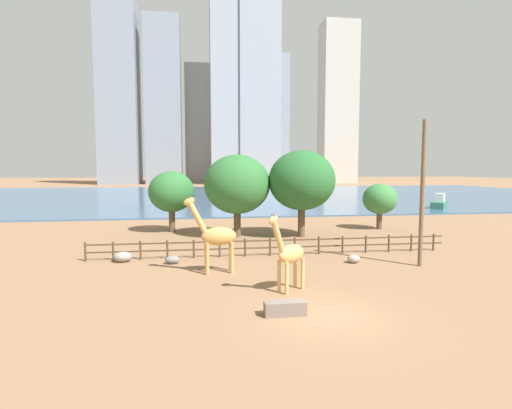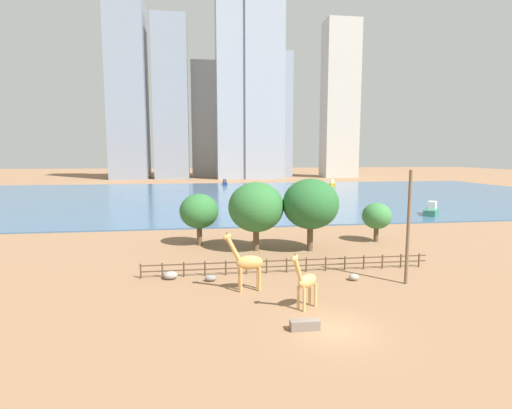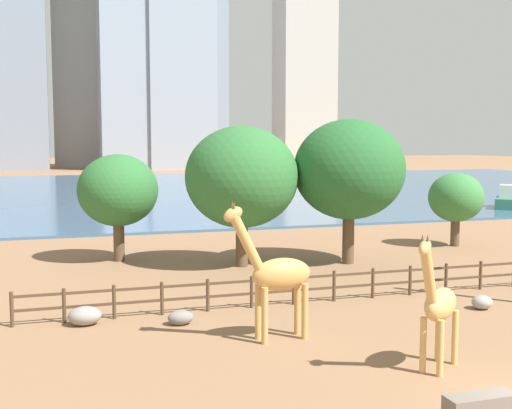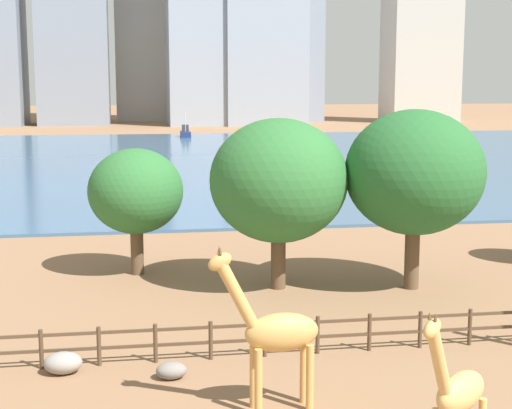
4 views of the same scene
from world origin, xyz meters
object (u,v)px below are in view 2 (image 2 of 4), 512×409
feeding_trough (305,325)px  boulder_near_fence (354,277)px  boat_tug (332,184)px  tree_right_tall (256,207)px  giraffe_tall (247,262)px  boulder_small (211,278)px  boat_sailboat (431,210)px  utility_pole (408,228)px  boulder_by_pole (171,275)px  tree_left_small (377,216)px  tree_left_large (199,211)px  boat_ferry (225,183)px  tree_center_broad (311,204)px  giraffe_companion (306,281)px

feeding_trough → boulder_near_fence: bearing=53.0°
boat_tug → boulder_near_fence: bearing=-4.5°
feeding_trough → tree_right_tall: tree_right_tall is taller
giraffe_tall → tree_right_tall: size_ratio=0.63×
giraffe_tall → boulder_near_fence: 9.48m
boulder_small → boat_sailboat: 49.02m
utility_pole → feeding_trough: 13.45m
boulder_by_pole → giraffe_tall: bearing=-31.4°
boulder_small → feeding_trough: 11.49m
tree_right_tall → boat_tug: bearing=66.0°
giraffe_tall → feeding_trough: giraffe_tall is taller
tree_left_small → boat_tug: tree_left_small is taller
giraffe_tall → boulder_small: (-2.76, 2.75, -1.99)m
giraffe_tall → tree_left_large: size_ratio=0.79×
boat_ferry → boat_sailboat: size_ratio=0.85×
giraffe_tall → tree_right_tall: bearing=-105.5°
boulder_by_pole → feeding_trough: (8.75, -11.13, -0.05)m
giraffe_tall → boat_sailboat: 48.71m
boulder_small → feeding_trough: feeding_trough is taller
utility_pole → tree_center_broad: size_ratio=1.18×
tree_left_large → tree_right_tall: bearing=-30.3°
giraffe_companion → tree_left_small: bearing=-163.0°
tree_left_small → boulder_small: bearing=-148.5°
giraffe_companion → boulder_small: size_ratio=4.35×
boulder_near_fence → boulder_by_pole: bearing=170.9°
feeding_trough → boat_ferry: (2.10, 112.24, 0.56)m
giraffe_tall → tree_right_tall: tree_right_tall is taller
giraffe_tall → boat_ferry: size_ratio=1.09×
tree_center_broad → tree_left_small: bearing=20.1°
boulder_near_fence → boat_ferry: (-4.45, 103.55, 0.58)m
giraffe_tall → utility_pole: size_ratio=0.51×
giraffe_tall → boat_sailboat: (35.75, 33.07, -1.29)m
boulder_near_fence → boulder_by_pole: boulder_by_pole is taller
boat_ferry → boat_tug: boat_tug is taller
feeding_trough → boat_ferry: boat_ferry is taller
boulder_small → boat_ferry: size_ratio=0.22×
tree_left_small → boat_ferry: 90.59m
boulder_near_fence → boat_sailboat: (26.56, 31.78, 0.69)m
boulder_by_pole → boat_sailboat: size_ratio=0.24×
boat_sailboat → giraffe_tall: bearing=-7.1°
utility_pole → feeding_trough: size_ratio=5.18×
boulder_near_fence → boat_tug: boat_tug is taller
boulder_small → boat_tug: 102.44m
feeding_trough → boulder_small: bearing=118.0°
giraffe_tall → boat_tug: giraffe_tall is taller
tree_left_large → boulder_near_fence: bearing=-49.5°
tree_center_broad → tree_left_small: size_ratio=1.68×
tree_left_large → tree_center_broad: (12.00, -4.54, 1.20)m
tree_center_broad → boat_tug: 89.92m
tree_right_tall → utility_pole: bearing=-50.6°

